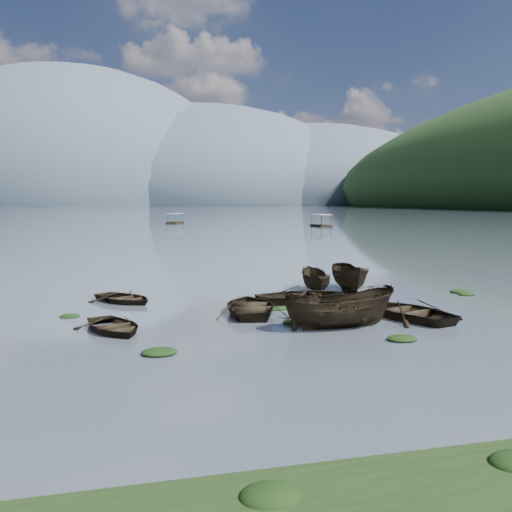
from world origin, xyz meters
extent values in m
plane|color=#4B545E|center=(0.00, 0.00, 0.00)|extent=(2400.00, 2400.00, 0.00)
ellipsoid|color=#475666|center=(-60.00, 900.00, 0.00)|extent=(520.00, 520.00, 340.00)
ellipsoid|color=#475666|center=(140.00, 900.00, 0.00)|extent=(520.00, 520.00, 260.00)
ellipsoid|color=#475666|center=(320.00, 900.00, 0.00)|extent=(520.00, 520.00, 220.00)
imported|color=black|center=(-8.48, 2.51, 0.00)|extent=(3.80, 4.47, 0.79)
imported|color=black|center=(-2.11, 4.86, 0.00)|extent=(4.29, 5.41, 1.01)
imported|color=black|center=(0.69, 0.75, 0.00)|extent=(4.97, 1.94, 1.91)
imported|color=black|center=(4.56, 1.94, 0.00)|extent=(4.61, 5.59, 1.00)
imported|color=black|center=(1.25, 7.03, 0.00)|extent=(5.21, 3.95, 1.01)
imported|color=black|center=(5.25, 10.00, 0.00)|extent=(2.56, 4.94, 1.82)
imported|color=black|center=(-7.88, 9.36, 0.00)|extent=(4.49, 4.71, 0.79)
imported|color=black|center=(3.17, 10.35, 0.00)|extent=(2.10, 4.06, 1.50)
ellipsoid|color=black|center=(-6.98, -1.51, 0.00)|extent=(1.26, 1.03, 0.27)
ellipsoid|color=black|center=(-0.83, 2.08, 0.00)|extent=(1.11, 0.89, 0.24)
ellipsoid|color=black|center=(2.16, -1.83, 0.00)|extent=(1.20, 0.96, 0.26)
ellipsoid|color=black|center=(-0.63, 5.35, 0.00)|extent=(0.91, 0.77, 0.20)
ellipsoid|color=black|center=(10.96, 6.77, 0.00)|extent=(1.02, 0.81, 0.21)
ellipsoid|color=black|center=(-10.39, 6.03, 0.00)|extent=(0.93, 0.75, 0.20)
ellipsoid|color=black|center=(2.64, 7.52, 0.00)|extent=(1.02, 0.85, 0.21)
ellipsoid|color=black|center=(11.12, 7.67, 0.00)|extent=(1.16, 0.92, 0.25)
camera|label=1|loc=(-8.60, -21.04, 5.28)|focal=40.00mm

